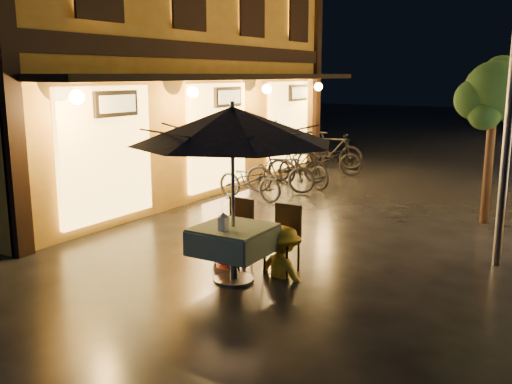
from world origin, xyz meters
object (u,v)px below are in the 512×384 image
Objects in this scene: patio_umbrella at (232,125)px; person_yellow at (283,227)px; cafe_table at (233,240)px; bicycle_0 at (250,180)px; person_orange at (229,219)px; table_lantern at (223,220)px.

person_yellow is at bearing 49.99° from patio_umbrella.
bicycle_0 is (-2.55, 4.56, -0.14)m from cafe_table.
person_yellow is (0.47, 0.56, 0.11)m from cafe_table.
person_orange reaches higher than bicycle_0.
person_orange is 4.53m from bicycle_0.
patio_umbrella is 1.62m from person_yellow.
person_yellow is (0.47, 0.56, -1.45)m from patio_umbrella.
person_yellow is (0.92, 0.00, 0.00)m from person_orange.
cafe_table is 0.59× the size of bicycle_0.
patio_umbrella is 1.62m from person_orange.
bicycle_0 is at bearing 119.22° from cafe_table.
table_lantern is 0.18× the size of person_yellow.
table_lantern is at bearing -90.00° from patio_umbrella.
cafe_table is 0.41m from table_lantern.
cafe_table is at bearing -147.07° from bicycle_0.
cafe_table is 0.74m from person_yellow.
table_lantern is 0.94m from person_orange.
table_lantern is at bearing 75.32° from person_yellow.
patio_umbrella is 10.92× the size of table_lantern.
table_lantern is (-0.00, -0.24, 0.33)m from cafe_table.
cafe_table is at bearing 138.21° from person_orange.
person_orange is at bearing 128.67° from cafe_table.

